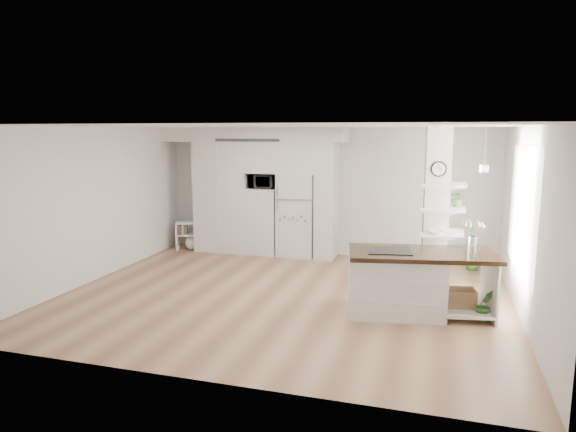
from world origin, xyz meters
name	(u,v)px	position (x,y,z in m)	size (l,w,h in m)	color
floor	(284,295)	(0.00, 0.00, 0.00)	(7.00, 6.00, 0.01)	tan
room	(284,181)	(0.00, 0.00, 1.86)	(7.04, 6.04, 2.72)	white
cabinet_wall	(256,184)	(-1.45, 2.67, 1.51)	(4.00, 0.71, 2.70)	white
refrigerator	(298,215)	(-0.53, 2.68, 0.88)	(0.78, 0.69, 1.75)	white
column	(442,209)	(2.38, 1.13, 1.35)	(0.69, 0.90, 2.70)	silver
window	(522,210)	(3.48, 0.30, 1.50)	(2.40, 2.40, 0.00)	white
pendant_light	(397,165)	(1.70, 0.15, 2.12)	(0.12, 0.12, 0.10)	white
kitchen_island	(404,281)	(1.89, -0.29, 0.48)	(2.20, 1.34, 1.49)	white
bookshelf	(190,237)	(-2.98, 2.51, 0.28)	(0.60, 0.45, 0.62)	white
floor_plant_a	(484,305)	(3.00, -0.29, 0.23)	(0.25, 0.20, 0.46)	#3A7F32
floor_plant_b	(473,257)	(3.00, 2.50, 0.26)	(0.29, 0.29, 0.51)	#3A7F32
microwave	(263,181)	(-1.27, 2.62, 1.57)	(0.54, 0.37, 0.30)	#2D2D2D
shelf_plant	(458,198)	(2.63, 1.30, 1.52)	(0.27, 0.23, 0.30)	#3A7F32
decor_bowl	(436,232)	(2.30, 0.90, 1.00)	(0.22, 0.22, 0.05)	white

